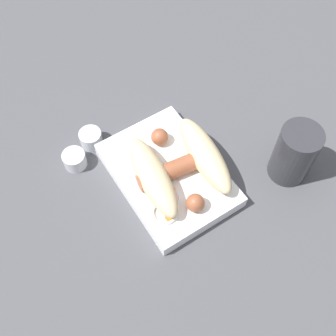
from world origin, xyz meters
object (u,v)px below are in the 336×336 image
Objects in this scene: drink_glass at (294,154)px; sausage at (177,168)px; food_tray at (168,175)px; bread_roll at (179,165)px; condiment_cup_far at (75,160)px; condiment_cup_near at (91,139)px.

sausage is at bearing -116.95° from drink_glass.
food_tray is 2.08× the size of drink_glass.
drink_glass is at bearing 62.80° from bread_roll.
drink_glass is (0.22, 0.31, 0.04)m from condiment_cup_far.
sausage is 4.17× the size of condiment_cup_near.
bread_roll reaches higher than sausage.
drink_glass reaches higher than condiment_cup_far.
condiment_cup_near is 1.00× the size of condiment_cup_far.
drink_glass is (0.24, 0.27, 0.04)m from condiment_cup_near.
condiment_cup_near is at bearing -132.23° from drink_glass.
food_tray is 0.16m from condiment_cup_near.
bread_roll is 4.41× the size of condiment_cup_far.
food_tray is 1.29× the size of bread_roll.
condiment_cup_far is (-0.13, -0.14, -0.04)m from bread_roll.
sausage is 4.17× the size of condiment_cup_far.
sausage is 0.18m from condiment_cup_near.
condiment_cup_far is (-0.13, -0.14, -0.03)m from sausage.
bread_roll is 1.06× the size of sausage.
food_tray is at bearing 29.03° from condiment_cup_near.
sausage is at bearing -100.66° from bread_roll.
drink_glass is at bearing 63.05° from sausage.
drink_glass reaches higher than bread_roll.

